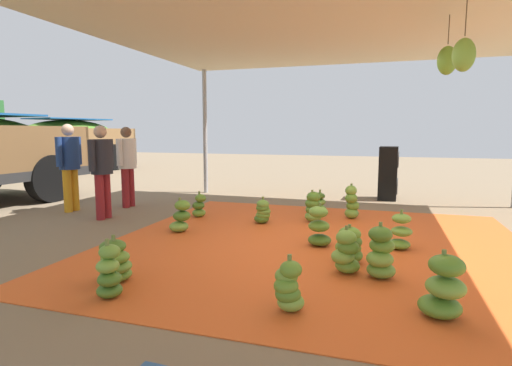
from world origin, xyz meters
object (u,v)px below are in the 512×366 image
at_px(banana_bunch_12, 349,246).
at_px(banana_bunch_13, 319,228).
at_px(banana_bunch_11, 444,289).
at_px(banana_bunch_14, 313,208).
at_px(banana_bunch_0, 181,217).
at_px(banana_bunch_3, 318,203).
at_px(speaker_stack, 388,173).
at_px(banana_bunch_6, 263,212).
at_px(cargo_truck_far, 30,139).
at_px(banana_bunch_2, 199,206).
at_px(worker_1, 69,161).
at_px(banana_bunch_4, 352,203).
at_px(banana_bunch_1, 115,262).
at_px(banana_bunch_9, 109,274).
at_px(banana_bunch_5, 346,253).
at_px(banana_bunch_10, 381,254).
at_px(worker_2, 127,161).
at_px(worker_0, 102,165).
at_px(banana_bunch_8, 400,233).
at_px(banana_bunch_7, 288,287).

distance_m(banana_bunch_12, banana_bunch_13, 0.70).
relative_size(banana_bunch_11, banana_bunch_14, 1.05).
height_order(banana_bunch_0, banana_bunch_3, banana_bunch_0).
xyz_separation_m(banana_bunch_0, banana_bunch_11, (-1.89, -3.33, 0.02)).
relative_size(banana_bunch_12, speaker_stack, 0.38).
height_order(banana_bunch_6, banana_bunch_12, banana_bunch_12).
bearing_deg(banana_bunch_6, cargo_truck_far, 64.07).
height_order(banana_bunch_2, worker_1, worker_1).
bearing_deg(banana_bunch_4, banana_bunch_1, 151.63).
relative_size(banana_bunch_6, speaker_stack, 0.38).
height_order(banana_bunch_4, banana_bunch_13, banana_bunch_4).
xyz_separation_m(banana_bunch_4, banana_bunch_9, (-4.06, 1.79, -0.04)).
xyz_separation_m(banana_bunch_13, worker_1, (0.95, 4.79, 0.70)).
height_order(banana_bunch_5, cargo_truck_far, cargo_truck_far).
bearing_deg(speaker_stack, banana_bunch_10, 178.90).
height_order(cargo_truck_far, worker_2, cargo_truck_far).
xyz_separation_m(banana_bunch_3, worker_0, (-1.69, 3.42, 0.75)).
xyz_separation_m(banana_bunch_1, banana_bunch_5, (0.92, -2.15, 0.02)).
distance_m(banana_bunch_0, banana_bunch_13, 2.07).
xyz_separation_m(banana_bunch_4, banana_bunch_13, (-1.83, 0.28, -0.03)).
distance_m(banana_bunch_5, banana_bunch_9, 2.33).
height_order(banana_bunch_8, banana_bunch_13, banana_bunch_13).
bearing_deg(banana_bunch_0, worker_1, 73.15).
distance_m(banana_bunch_9, cargo_truck_far, 12.23).
distance_m(banana_bunch_7, banana_bunch_8, 2.38).
distance_m(banana_bunch_9, banana_bunch_12, 2.57).
bearing_deg(banana_bunch_3, banana_bunch_2, 120.18).
height_order(banana_bunch_5, banana_bunch_11, banana_bunch_11).
xyz_separation_m(banana_bunch_13, banana_bunch_14, (1.40, 0.31, -0.01)).
height_order(banana_bunch_8, cargo_truck_far, cargo_truck_far).
bearing_deg(banana_bunch_11, banana_bunch_14, 26.48).
xyz_separation_m(banana_bunch_14, worker_1, (-0.44, 4.48, 0.71)).
distance_m(banana_bunch_11, worker_2, 6.33).
relative_size(banana_bunch_9, worker_0, 0.34).
xyz_separation_m(banana_bunch_0, worker_0, (0.45, 1.71, 0.70)).
relative_size(banana_bunch_11, speaker_stack, 0.48).
xyz_separation_m(banana_bunch_1, banana_bunch_11, (0.12, -2.98, 0.04)).
bearing_deg(banana_bunch_5, banana_bunch_6, 37.19).
bearing_deg(banana_bunch_0, worker_0, 75.38).
height_order(banana_bunch_8, banana_bunch_10, banana_bunch_10).
bearing_deg(banana_bunch_12, banana_bunch_6, 43.48).
height_order(banana_bunch_3, banana_bunch_10, banana_bunch_10).
distance_m(banana_bunch_1, banana_bunch_12, 2.52).
distance_m(worker_1, speaker_stack, 6.51).
relative_size(banana_bunch_2, banana_bunch_3, 1.06).
distance_m(banana_bunch_5, banana_bunch_13, 1.04).
bearing_deg(banana_bunch_13, banana_bunch_6, 46.24).
height_order(banana_bunch_9, banana_bunch_14, banana_bunch_9).
height_order(banana_bunch_5, worker_1, worker_1).
bearing_deg(banana_bunch_0, banana_bunch_9, -166.89).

